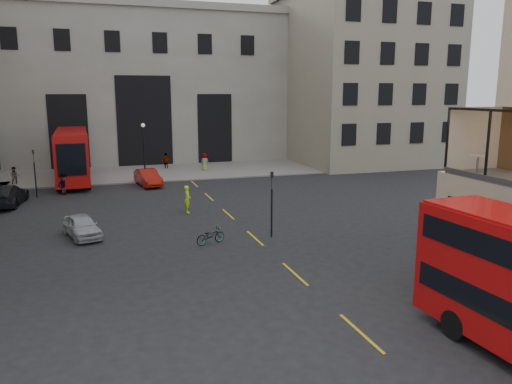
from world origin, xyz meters
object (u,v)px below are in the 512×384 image
object	(u,v)px
pedestrian_c	(166,161)
pedestrian_a	(15,176)
car_b	(148,178)
car_c	(6,195)
car_a	(82,226)
street_lamp_b	(144,154)
bus_far	(72,153)
pedestrian_d	(205,162)
bicycle	(210,236)
pedestrian_b	(64,184)
traffic_light_near	(272,196)
traffic_light_far	(34,167)
cafe_table_far	(478,162)
cyclist	(187,199)

from	to	relation	value
pedestrian_c	pedestrian_a	bearing A→B (deg)	0.94
car_b	car_c	world-z (taller)	car_c
car_a	car_c	world-z (taller)	car_c
street_lamp_b	pedestrian_c	distance (m)	6.51
bus_far	pedestrian_a	world-z (taller)	bus_far
pedestrian_d	bus_far	bearing A→B (deg)	51.05
bicycle	pedestrian_c	xyz separation A→B (m)	(1.42, 27.94, 0.44)
car_b	car_a	bearing A→B (deg)	-118.45
pedestrian_a	bicycle	bearing A→B (deg)	-61.27
car_b	pedestrian_a	bearing A→B (deg)	152.14
pedestrian_a	pedestrian_b	distance (m)	7.30
traffic_light_near	car_c	bearing A→B (deg)	139.28
traffic_light_far	cafe_table_far	world-z (taller)	cafe_table_far
street_lamp_b	pedestrian_b	world-z (taller)	street_lamp_b
street_lamp_b	cafe_table_far	distance (m)	32.58
bus_far	cafe_table_far	size ratio (longest dim) A/B	14.30
bus_far	cafe_table_far	distance (m)	35.82
street_lamp_b	pedestrian_d	bearing A→B (deg)	26.35
street_lamp_b	car_a	world-z (taller)	street_lamp_b
cyclist	pedestrian_b	size ratio (longest dim) A/B	1.08
pedestrian_b	pedestrian_c	bearing A→B (deg)	10.11
car_a	traffic_light_far	bearing A→B (deg)	90.17
cyclist	pedestrian_c	world-z (taller)	cyclist
car_a	street_lamp_b	bearing A→B (deg)	58.25
car_c	pedestrian_a	bearing A→B (deg)	-79.76
pedestrian_c	pedestrian_d	bearing A→B (deg)	126.52
car_b	pedestrian_c	distance (m)	9.60
traffic_light_near	street_lamp_b	size ratio (longest dim) A/B	0.71
bus_far	cafe_table_far	bearing A→B (deg)	-59.60
bicycle	pedestrian_b	bearing A→B (deg)	7.69
bus_far	car_c	distance (m)	10.12
traffic_light_far	car_c	world-z (taller)	traffic_light_far
car_a	bus_far	bearing A→B (deg)	77.39
traffic_light_far	bus_far	xyz separation A→B (m)	(2.57, 6.53, 0.26)
bus_far	car_b	world-z (taller)	bus_far
street_lamp_b	pedestrian_d	distance (m)	7.39
bus_far	pedestrian_a	size ratio (longest dim) A/B	7.16
cyclist	car_b	bearing A→B (deg)	12.02
cyclist	pedestrian_c	bearing A→B (deg)	0.47
traffic_light_near	car_c	size ratio (longest dim) A/B	0.71
pedestrian_a	pedestrian_c	distance (m)	15.15
traffic_light_near	bus_far	distance (m)	25.26
bus_far	pedestrian_b	size ratio (longest dim) A/B	6.85
car_a	pedestrian_c	xyz separation A→B (m)	(8.14, 24.42, 0.25)
car_b	pedestrian_b	world-z (taller)	pedestrian_b
street_lamp_b	bus_far	size ratio (longest dim) A/B	0.44
car_c	pedestrian_a	size ratio (longest dim) A/B	3.18
car_b	car_c	distance (m)	11.80
pedestrian_a	traffic_light_far	bearing A→B (deg)	-70.05
pedestrian_b	bus_far	bearing A→B (deg)	46.03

